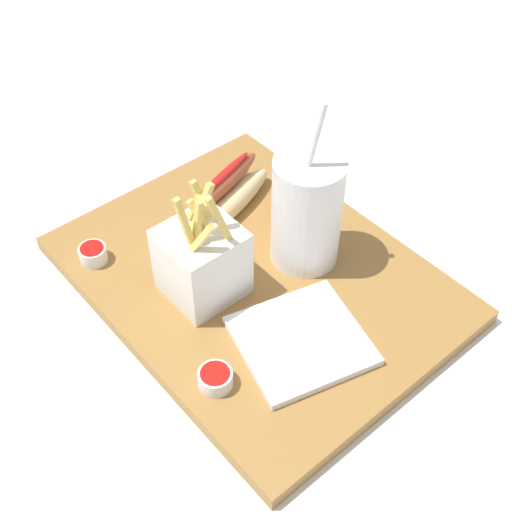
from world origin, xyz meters
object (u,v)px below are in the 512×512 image
object	(u,v)px
hot_dog_1	(225,194)
napkin_stack	(301,341)
fries_basket	(202,260)
soda_cup	(307,211)
ketchup_cup_1	(215,378)
ketchup_cup_2	(93,253)

from	to	relation	value
hot_dog_1	napkin_stack	xyz separation A→B (m)	(0.23, -0.08, -0.02)
fries_basket	soda_cup	bearing A→B (deg)	74.73
ketchup_cup_1	napkin_stack	world-z (taller)	ketchup_cup_1
ketchup_cup_2	fries_basket	bearing A→B (deg)	30.69
hot_dog_1	ketchup_cup_2	size ratio (longest dim) A/B	4.87
fries_basket	ketchup_cup_2	distance (m)	0.15
ketchup_cup_2	napkin_stack	distance (m)	0.28
ketchup_cup_2	soda_cup	bearing A→B (deg)	51.68
fries_basket	ketchup_cup_1	world-z (taller)	fries_basket
soda_cup	napkin_stack	size ratio (longest dim) A/B	1.67
ketchup_cup_1	napkin_stack	size ratio (longest dim) A/B	0.28
ketchup_cup_1	ketchup_cup_2	xyz separation A→B (m)	(-0.24, -0.00, 0.00)
hot_dog_1	fries_basket	bearing A→B (deg)	-48.48
soda_cup	ketchup_cup_1	xyz separation A→B (m)	(0.08, -0.20, -0.06)
napkin_stack	hot_dog_1	bearing A→B (deg)	161.57
fries_basket	ketchup_cup_1	size ratio (longest dim) A/B	4.40
fries_basket	napkin_stack	bearing A→B (deg)	13.79
ketchup_cup_2	napkin_stack	bearing A→B (deg)	22.51
fries_basket	ketchup_cup_2	bearing A→B (deg)	-149.31
soda_cup	ketchup_cup_1	world-z (taller)	soda_cup
soda_cup	fries_basket	xyz separation A→B (m)	(-0.04, -0.13, -0.02)
soda_cup	hot_dog_1	bearing A→B (deg)	-171.57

